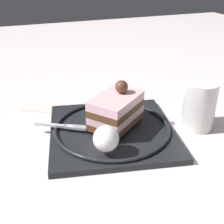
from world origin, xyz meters
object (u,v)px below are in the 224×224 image
cake_slice (116,110)px  fork (62,126)px  drink_glass_far (199,108)px  whipped_cream_dollop (106,139)px  folded_napkin (41,107)px  dessert_plate (112,130)px

cake_slice → fork: cake_slice is taller
fork → drink_glass_far: size_ratio=0.97×
drink_glass_far → whipped_cream_dollop: bearing=-80.0°
drink_glass_far → folded_napkin: bearing=-125.3°
whipped_cream_dollop → folded_napkin: size_ratio=0.52×
cake_slice → drink_glass_far: (0.04, 0.16, -0.01)m
cake_slice → drink_glass_far: bearing=75.9°
dessert_plate → folded_napkin: (-0.17, -0.11, -0.01)m
cake_slice → folded_napkin: 0.21m
dessert_plate → whipped_cream_dollop: whipped_cream_dollop is taller
cake_slice → dessert_plate: bearing=-66.3°
fork → cake_slice: bearing=76.7°
dessert_plate → whipped_cream_dollop: 0.09m
cake_slice → fork: 0.11m
dessert_plate → fork: fork is taller
folded_napkin → fork: bearing=8.9°
cake_slice → whipped_cream_dollop: (0.08, -0.05, -0.01)m
whipped_cream_dollop → drink_glass_far: (-0.04, 0.21, 0.00)m
dessert_plate → drink_glass_far: drink_glass_far is taller
drink_glass_far → folded_napkin: drink_glass_far is taller
whipped_cream_dollop → drink_glass_far: size_ratio=0.46×
whipped_cream_dollop → fork: size_ratio=0.48×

